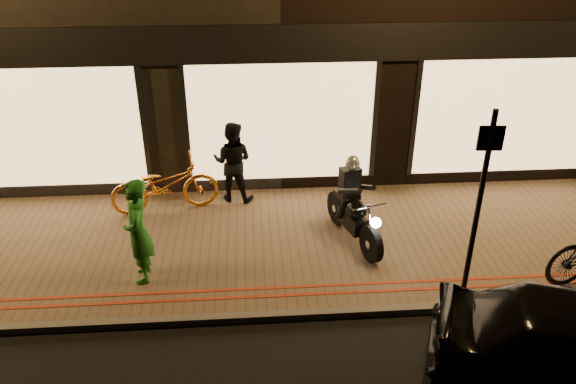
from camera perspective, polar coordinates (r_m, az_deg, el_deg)
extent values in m
plane|color=black|center=(8.49, 1.08, -12.93)|extent=(90.00, 90.00, 0.00)
cube|color=brown|center=(10.05, 0.06, -5.23)|extent=(50.00, 4.00, 0.12)
cube|color=#59544C|center=(8.49, 1.05, -12.41)|extent=(50.00, 0.14, 0.12)
cube|color=#97270D|center=(8.76, 0.82, -10.40)|extent=(50.00, 0.06, 0.01)
cube|color=#97270D|center=(8.91, 0.71, -9.61)|extent=(50.00, 0.06, 0.01)
cube|color=black|center=(10.64, -0.74, 14.84)|extent=(48.00, 0.12, 0.70)
cube|color=#FAC37D|center=(11.72, -23.34, 5.90)|extent=(3.60, 0.06, 2.38)
cube|color=#FAC37D|center=(11.08, -0.69, 7.04)|extent=(3.60, 0.06, 2.38)
cube|color=#FAC37D|center=(12.19, 21.11, 7.13)|extent=(3.60, 0.06, 2.38)
cylinder|color=black|center=(9.44, 8.44, -5.24)|extent=(0.30, 0.65, 0.64)
cylinder|color=black|center=(10.41, 5.03, -1.62)|extent=(0.30, 0.65, 0.64)
cylinder|color=silver|center=(9.44, 8.44, -5.24)|extent=(0.17, 0.17, 0.14)
cylinder|color=silver|center=(10.41, 5.03, -1.62)|extent=(0.17, 0.17, 0.14)
cube|color=black|center=(9.91, 6.54, -2.81)|extent=(0.45, 0.75, 0.30)
ellipsoid|color=black|center=(9.66, 6.98, -1.64)|extent=(0.46, 0.58, 0.29)
cube|color=black|center=(10.00, 5.86, -0.51)|extent=(0.37, 0.59, 0.09)
cylinder|color=silver|center=(9.22, 8.27, -1.48)|extent=(0.58, 0.21, 0.03)
cylinder|color=silver|center=(9.32, 8.42, -3.53)|extent=(0.14, 0.33, 0.71)
sphere|color=white|center=(9.13, 8.91, -3.10)|extent=(0.21, 0.21, 0.17)
cylinder|color=silver|center=(10.37, 5.97, -2.08)|extent=(0.23, 0.55, 0.07)
cube|color=black|center=(9.73, 6.29, 0.96)|extent=(0.39, 0.31, 0.55)
sphere|color=silver|center=(9.51, 6.58, 3.01)|extent=(0.32, 0.32, 0.26)
cylinder|color=black|center=(9.40, 6.31, 0.14)|extent=(0.33, 0.58, 0.34)
cylinder|color=black|center=(9.54, 8.02, 0.46)|extent=(0.18, 0.61, 0.34)
cylinder|color=black|center=(9.86, 5.54, -1.60)|extent=(0.25, 0.29, 0.46)
cylinder|color=black|center=(9.97, 6.98, -1.31)|extent=(0.12, 0.27, 0.46)
cylinder|color=black|center=(8.35, 18.71, -1.81)|extent=(0.09, 0.09, 3.00)
cube|color=black|center=(7.89, 19.91, 5.15)|extent=(0.35, 0.05, 0.35)
imported|color=orange|center=(10.96, -12.42, 0.67)|extent=(2.15, 1.11, 1.07)
imported|color=#1C6B1D|center=(8.93, -14.99, -3.90)|extent=(0.51, 0.69, 1.73)
imported|color=black|center=(11.06, -5.64, 3.08)|extent=(0.92, 0.80, 1.63)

